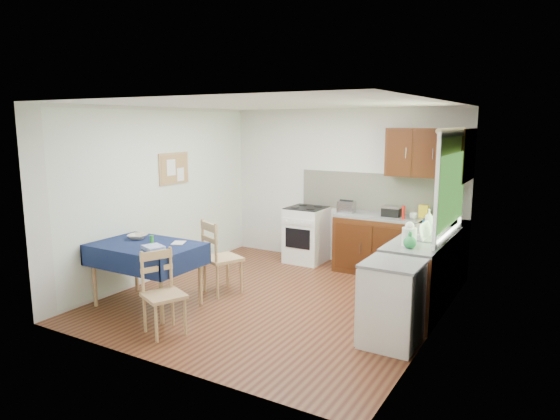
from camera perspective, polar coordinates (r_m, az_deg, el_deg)
The scene contains 33 objects.
floor at distance 6.62m, azimuth -0.36°, elevation -10.17°, with size 4.20×4.20×0.00m, color #441D12.
ceiling at distance 6.22m, azimuth -0.39°, elevation 12.01°, with size 4.00×4.20×0.02m, color white.
wall_back at distance 8.16m, azimuth 7.17°, elevation 2.65°, with size 4.00×0.02×2.50m, color silver.
wall_front at distance 4.65m, azimuth -13.69°, elevation -3.10°, with size 4.00×0.02×2.50m, color silver.
wall_left at distance 7.51m, azimuth -13.64°, elevation 1.81°, with size 0.02×4.20×2.50m, color white.
wall_right at distance 5.57m, azimuth 17.63°, elevation -1.15°, with size 0.02×4.20×2.50m, color silver.
base_cabinets at distance 7.09m, azimuth 14.47°, elevation -5.46°, with size 1.90×2.30×0.86m.
worktop_back at distance 7.58m, azimuth 13.52°, elevation -0.94°, with size 1.90×0.60×0.04m, color slate.
worktop_right at distance 6.33m, azimuth 16.12°, elevation -3.19°, with size 0.60×1.70×0.04m, color slate.
worktop_corner at distance 7.43m, azimuth 18.32°, elevation -1.39°, with size 0.60×0.60×0.04m, color slate.
splashback at distance 7.92m, azimuth 11.45°, elevation 1.95°, with size 2.70×0.02×0.60m, color beige.
upper_cabinets at distance 7.34m, azimuth 17.39°, elevation 6.17°, with size 1.20×0.85×0.70m.
stove at distance 8.23m, azimuth 3.02°, elevation -2.81°, with size 0.60×0.61×0.92m.
window at distance 6.20m, azimuth 19.02°, elevation 3.61°, with size 0.04×1.48×1.26m.
fridge at distance 5.34m, azimuth 12.65°, elevation -10.40°, with size 0.58×0.60×0.89m.
corkboard at distance 7.66m, azimuth -12.03°, elevation 4.67°, with size 0.04×0.62×0.47m.
dining_table at distance 6.42m, azimuth -15.05°, elevation -4.67°, with size 1.32×0.89×0.80m.
chair_far at distance 6.73m, azimuth -6.99°, elevation -5.13°, with size 0.59×0.59×1.01m.
chair_near at distance 5.63m, azimuth -13.33°, elevation -8.89°, with size 0.53×0.53×0.91m.
toaster at distance 7.79m, azimuth 7.60°, elevation 0.38°, with size 0.26×0.16×0.20m.
sandwich_press at distance 7.61m, azimuth 12.68°, elevation -0.13°, with size 0.27×0.23×0.15m.
sauce_bottle at distance 7.39m, azimuth 13.92°, elevation -0.29°, with size 0.05×0.05×0.20m, color red.
yellow_packet at distance 7.65m, azimuth 16.10°, elevation -0.12°, with size 0.13×0.09×0.18m, color yellow.
dish_rack at distance 6.21m, azimuth 16.24°, elevation -3.03°, with size 0.45×0.34×0.21m.
kettle at distance 5.84m, azimuth 14.56°, elevation -2.77°, with size 0.16×0.16×0.28m.
cup at distance 7.47m, azimuth 15.04°, elevation -0.65°, with size 0.12×0.12×0.09m, color silver.
soap_bottle_a at distance 6.62m, azimuth 16.65°, elevation -1.17°, with size 0.11×0.11×0.29m, color white.
soap_bottle_b at distance 6.65m, azimuth 16.37°, elevation -1.49°, with size 0.09×0.10×0.21m, color #1B63A0.
soap_bottle_c at distance 5.73m, azimuth 14.63°, elevation -3.33°, with size 0.15×0.15×0.19m, color #268B41.
plate_bowl at distance 6.68m, azimuth -15.94°, elevation -2.94°, with size 0.24×0.24×0.06m, color beige.
book at distance 6.33m, azimuth -12.16°, elevation -3.71°, with size 0.15×0.20×0.02m, color white.
spice_jar at distance 6.41m, azimuth -14.45°, elevation -3.25°, with size 0.05×0.05×0.10m, color #268D31.
tea_towel at distance 6.08m, azimuth -14.27°, elevation -4.19°, with size 0.26×0.20×0.05m, color #2A479A.
Camera 1 is at (3.17, -5.35, 2.28)m, focal length 32.00 mm.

